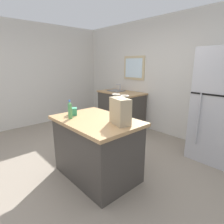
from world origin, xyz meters
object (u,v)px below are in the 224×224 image
Objects in this scene: kitchen_island at (97,148)px; refrigerator at (223,107)px; small_box at (73,111)px; bottle at (70,110)px; shopping_bag at (120,111)px.

kitchen_island is 0.66× the size of refrigerator.
bottle is at bearing -39.72° from small_box.
shopping_bag is at bearing 28.48° from bottle.
refrigerator is 1.87m from shopping_bag.
kitchen_island is at bearing 43.22° from bottle.
small_box is at bearing 140.28° from bottle.
shopping_bag is (-0.64, -1.76, 0.11)m from refrigerator.
shopping_bag is 0.73m from bottle.
shopping_bag is 2.96× the size of small_box.
shopping_bag is 1.43× the size of bottle.
shopping_bag is at bearing -109.89° from refrigerator.
bottle is (-0.64, -0.35, -0.05)m from shopping_bag.
kitchen_island is 4.66× the size of bottle.
small_box is 0.48× the size of bottle.
bottle reaches higher than kitchen_island.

